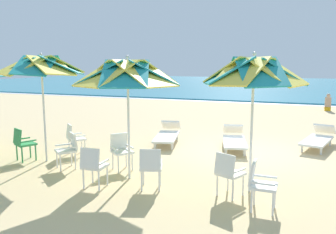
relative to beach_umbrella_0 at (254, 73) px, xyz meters
The scene contains 18 objects.
ground_plane 3.73m from the beach_umbrella_0, 99.58° to the left, with size 80.00×80.00×0.00m, color #D3B784.
sea 33.89m from the beach_umbrella_0, 90.82° to the left, with size 80.00×36.00×0.10m, color teal.
surf_foam 15.69m from the beach_umbrella_0, 91.78° to the left, with size 80.00×0.70×0.01m, color white.
beach_umbrella_0 is the anchor object (origin of this frame).
plastic_chair_0 2.05m from the beach_umbrella_0, 71.34° to the right, with size 0.47×0.45×0.87m.
plastic_chair_1 1.93m from the beach_umbrella_0, 129.32° to the right, with size 0.58×0.60×0.87m.
beach_umbrella_1 2.60m from the beach_umbrella_0, behind, with size 2.35×2.35×2.70m.
plastic_chair_2 3.65m from the beach_umbrella_0, 162.61° to the right, with size 0.46×0.49×0.87m.
plastic_chair_3 2.71m from the beach_umbrella_0, 162.53° to the right, with size 0.56×0.58×0.87m.
plastic_chair_4 3.62m from the beach_umbrella_0, behind, with size 0.63×0.63×0.87m.
beach_umbrella_2 5.24m from the beach_umbrella_0, behind, with size 2.14×2.14×2.78m.
plastic_chair_5 6.10m from the beach_umbrella_0, behind, with size 0.59×0.61×0.87m.
plastic_chair_6 4.70m from the beach_umbrella_0, behind, with size 0.63×0.63×0.87m.
plastic_chair_7 5.41m from the beach_umbrella_0, 167.36° to the left, with size 0.63×0.63×0.87m.
sun_lounger_0 5.08m from the beach_umbrella_0, 71.88° to the left, with size 1.13×2.23×0.62m.
sun_lounger_1 4.07m from the beach_umbrella_0, 105.07° to the left, with size 1.08×2.23×0.62m.
sun_lounger_2 4.96m from the beach_umbrella_0, 132.16° to the left, with size 1.08×2.23×0.62m.
beachgoer_seated 13.82m from the beach_umbrella_0, 80.40° to the left, with size 0.30×0.93×0.92m.
Camera 1 is at (1.31, -9.59, 2.55)m, focal length 36.96 mm.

